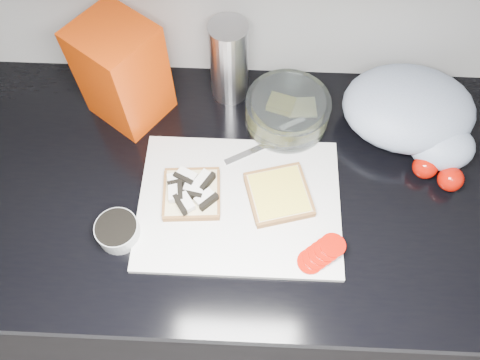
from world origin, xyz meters
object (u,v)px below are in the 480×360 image
cutting_board (239,204)px  steel_canister (229,62)px  bread_bag (122,73)px  glass_bowl (287,113)px

cutting_board → steel_canister: size_ratio=2.05×
cutting_board → bread_bag: bearing=136.9°
cutting_board → glass_bowl: glass_bowl is taller
glass_bowl → steel_canister: steel_canister is taller
bread_bag → glass_bowl: bearing=31.1°
bread_bag → steel_canister: (0.22, 0.05, -0.02)m
glass_bowl → steel_canister: (-0.13, 0.08, 0.06)m
glass_bowl → bread_bag: bread_bag is taller
glass_bowl → bread_bag: 0.35m
steel_canister → glass_bowl: bearing=-32.8°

